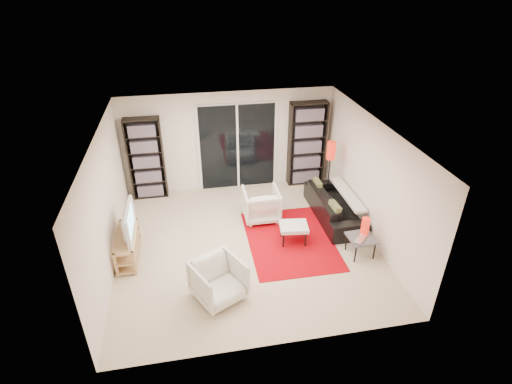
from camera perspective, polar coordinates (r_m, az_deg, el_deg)
The scene contains 20 objects.
floor at distance 8.07m, azimuth -1.36°, elevation -7.39°, with size 5.00×5.00×0.00m, color beige.
wall_back at distance 9.65m, azimuth -3.89°, elevation 7.25°, with size 5.00×0.02×2.40m, color white.
wall_front at distance 5.42m, azimuth 2.91°, elevation -12.87°, with size 5.00×0.02×2.40m, color white.
wall_left at distance 7.50m, azimuth -20.68°, elevation -1.69°, with size 0.02×5.00×2.40m, color white.
wall_right at distance 8.14m, azimuth 16.18°, elevation 1.64°, with size 0.02×5.00×2.40m, color white.
ceiling at distance 6.90m, azimuth -1.60°, elevation 8.74°, with size 5.00×5.00×0.02m, color white.
sliding_door at distance 9.70m, azimuth -2.65°, elevation 6.44°, with size 1.92×0.08×2.16m.
bookshelf_left at distance 9.58m, azimuth -15.40°, elevation 4.58°, with size 0.80×0.30×1.95m.
bookshelf_right at distance 9.93m, azimuth 7.27°, elevation 6.82°, with size 0.90×0.30×2.10m.
tv_stand at distance 7.96m, azimuth -17.86°, elevation -7.30°, with size 0.37×1.15×0.50m.
tv at distance 7.67m, azimuth -18.30°, elevation -4.15°, with size 1.00×0.13×0.57m, color black.
rug at distance 8.19m, azimuth 4.86°, elevation -6.82°, with size 1.69×2.28×0.01m, color #A8020B.
sofa at distance 8.89m, azimuth 11.10°, elevation -1.91°, with size 1.99×0.78×0.58m, color black.
armchair_back at distance 8.66m, azimuth 0.74°, elevation -1.75°, with size 0.75×0.77×0.70m, color silver.
armchair_front at distance 6.74m, azimuth -5.38°, elevation -12.48°, with size 0.75×0.77×0.70m, color silver.
ottoman at distance 7.97m, azimuth 5.40°, elevation -5.03°, with size 0.60×0.51×0.40m.
side_table at distance 7.85m, azimuth 14.80°, elevation -6.52°, with size 0.51×0.51×0.40m.
laptop at distance 7.73m, azimuth 15.03°, elevation -6.67°, with size 0.34×0.22×0.03m, color silver.
table_lamp at distance 7.84m, azimuth 15.34°, elevation -4.73°, with size 0.15×0.15×0.34m, color red.
floor_lamp at distance 9.12m, azimuth 10.61°, elevation 5.05°, with size 0.22×0.22×1.49m.
Camera 1 is at (-1.00, -6.38, 4.85)m, focal length 28.00 mm.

